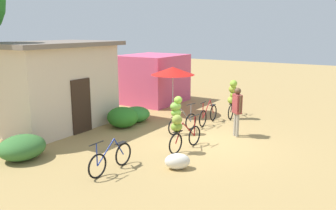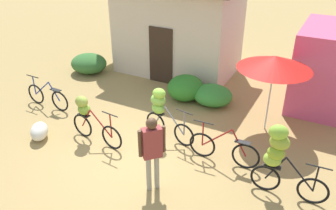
{
  "view_description": "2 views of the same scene",
  "coord_description": "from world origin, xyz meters",
  "px_view_note": "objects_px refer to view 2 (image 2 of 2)",
  "views": [
    {
      "loc": [
        -10.24,
        -4.97,
        3.75
      ],
      "look_at": [
        -0.15,
        1.37,
        1.13
      ],
      "focal_mm": 36.82,
      "sensor_mm": 36.0,
      "label": 1
    },
    {
      "loc": [
        4.04,
        -5.66,
        5.14
      ],
      "look_at": [
        0.33,
        1.35,
        0.89
      ],
      "focal_mm": 36.6,
      "sensor_mm": 36.0,
      "label": 2
    }
  ],
  "objects_px": {
    "bicycle_by_shop": "(223,149)",
    "person_vendor": "(152,147)",
    "bicycle_near_pile": "(89,116)",
    "bicycle_leftmost": "(47,97)",
    "bicycle_center_loaded": "(162,109)",
    "produce_sack": "(39,131)",
    "building_low": "(178,28)",
    "market_umbrella": "(275,62)",
    "bicycle_rightmost": "(280,155)"
  },
  "relations": [
    {
      "from": "bicycle_by_shop",
      "to": "person_vendor",
      "type": "xyz_separation_m",
      "value": [
        -1.02,
        -1.59,
        0.72
      ]
    },
    {
      "from": "bicycle_near_pile",
      "to": "bicycle_by_shop",
      "type": "bearing_deg",
      "value": 11.48
    },
    {
      "from": "bicycle_leftmost",
      "to": "bicycle_near_pile",
      "type": "height_order",
      "value": "bicycle_near_pile"
    },
    {
      "from": "bicycle_center_loaded",
      "to": "bicycle_by_shop",
      "type": "bearing_deg",
      "value": -9.93
    },
    {
      "from": "bicycle_leftmost",
      "to": "produce_sack",
      "type": "relative_size",
      "value": 2.39
    },
    {
      "from": "person_vendor",
      "to": "bicycle_near_pile",
      "type": "bearing_deg",
      "value": 159.82
    },
    {
      "from": "building_low",
      "to": "produce_sack",
      "type": "distance_m",
      "value": 6.35
    },
    {
      "from": "market_umbrella",
      "to": "produce_sack",
      "type": "xyz_separation_m",
      "value": [
        -5.2,
        -3.33,
        -1.75
      ]
    },
    {
      "from": "building_low",
      "to": "person_vendor",
      "type": "height_order",
      "value": "building_low"
    },
    {
      "from": "bicycle_leftmost",
      "to": "bicycle_near_pile",
      "type": "distance_m",
      "value": 2.5
    },
    {
      "from": "building_low",
      "to": "bicycle_center_loaded",
      "type": "xyz_separation_m",
      "value": [
        1.74,
        -4.45,
        -0.84
      ]
    },
    {
      "from": "market_umbrella",
      "to": "bicycle_by_shop",
      "type": "relative_size",
      "value": 1.24
    },
    {
      "from": "bicycle_by_shop",
      "to": "bicycle_rightmost",
      "type": "relative_size",
      "value": 1.04
    },
    {
      "from": "bicycle_leftmost",
      "to": "bicycle_center_loaded",
      "type": "height_order",
      "value": "bicycle_center_loaded"
    },
    {
      "from": "bicycle_by_shop",
      "to": "building_low",
      "type": "bearing_deg",
      "value": 126.91
    },
    {
      "from": "market_umbrella",
      "to": "person_vendor",
      "type": "xyz_separation_m",
      "value": [
        -1.55,
        -3.6,
        -0.88
      ]
    },
    {
      "from": "building_low",
      "to": "bicycle_center_loaded",
      "type": "distance_m",
      "value": 4.85
    },
    {
      "from": "bicycle_leftmost",
      "to": "building_low",
      "type": "bearing_deg",
      "value": 64.84
    },
    {
      "from": "building_low",
      "to": "bicycle_rightmost",
      "type": "relative_size",
      "value": 2.84
    },
    {
      "from": "bicycle_near_pile",
      "to": "bicycle_rightmost",
      "type": "xyz_separation_m",
      "value": [
        4.77,
        0.19,
        0.28
      ]
    },
    {
      "from": "building_low",
      "to": "bicycle_center_loaded",
      "type": "relative_size",
      "value": 3.04
    },
    {
      "from": "bicycle_rightmost",
      "to": "person_vendor",
      "type": "height_order",
      "value": "person_vendor"
    },
    {
      "from": "bicycle_leftmost",
      "to": "bicycle_center_loaded",
      "type": "distance_m",
      "value": 3.96
    },
    {
      "from": "bicycle_rightmost",
      "to": "produce_sack",
      "type": "distance_m",
      "value": 6.11
    },
    {
      "from": "market_umbrella",
      "to": "bicycle_rightmost",
      "type": "relative_size",
      "value": 1.28
    },
    {
      "from": "building_low",
      "to": "bicycle_leftmost",
      "type": "xyz_separation_m",
      "value": [
        -2.19,
        -4.67,
        -1.31
      ]
    },
    {
      "from": "bicycle_near_pile",
      "to": "produce_sack",
      "type": "relative_size",
      "value": 2.42
    },
    {
      "from": "market_umbrella",
      "to": "person_vendor",
      "type": "height_order",
      "value": "market_umbrella"
    },
    {
      "from": "bicycle_leftmost",
      "to": "bicycle_rightmost",
      "type": "distance_m",
      "value": 7.16
    },
    {
      "from": "bicycle_center_loaded",
      "to": "produce_sack",
      "type": "height_order",
      "value": "bicycle_center_loaded"
    },
    {
      "from": "market_umbrella",
      "to": "bicycle_near_pile",
      "type": "height_order",
      "value": "market_umbrella"
    },
    {
      "from": "produce_sack",
      "to": "market_umbrella",
      "type": "bearing_deg",
      "value": 32.59
    },
    {
      "from": "bicycle_leftmost",
      "to": "bicycle_rightmost",
      "type": "height_order",
      "value": "bicycle_rightmost"
    },
    {
      "from": "person_vendor",
      "to": "produce_sack",
      "type": "bearing_deg",
      "value": 175.74
    },
    {
      "from": "person_vendor",
      "to": "market_umbrella",
      "type": "bearing_deg",
      "value": 66.72
    },
    {
      "from": "market_umbrella",
      "to": "produce_sack",
      "type": "distance_m",
      "value": 6.42
    },
    {
      "from": "bicycle_center_loaded",
      "to": "bicycle_rightmost",
      "type": "distance_m",
      "value": 3.29
    },
    {
      "from": "building_low",
      "to": "produce_sack",
      "type": "xyz_separation_m",
      "value": [
        -1.09,
        -6.09,
        -1.45
      ]
    },
    {
      "from": "building_low",
      "to": "bicycle_rightmost",
      "type": "distance_m",
      "value": 7.25
    },
    {
      "from": "bicycle_rightmost",
      "to": "person_vendor",
      "type": "xyz_separation_m",
      "value": [
        -2.35,
        -1.08,
        0.11
      ]
    },
    {
      "from": "building_low",
      "to": "bicycle_rightmost",
      "type": "xyz_separation_m",
      "value": [
        4.92,
        -5.28,
        -0.69
      ]
    },
    {
      "from": "building_low",
      "to": "bicycle_near_pile",
      "type": "relative_size",
      "value": 2.81
    },
    {
      "from": "bicycle_leftmost",
      "to": "produce_sack",
      "type": "bearing_deg",
      "value": -52.23
    },
    {
      "from": "market_umbrella",
      "to": "bicycle_rightmost",
      "type": "distance_m",
      "value": 2.82
    },
    {
      "from": "bicycle_near_pile",
      "to": "person_vendor",
      "type": "relative_size",
      "value": 0.96
    },
    {
      "from": "market_umbrella",
      "to": "bicycle_leftmost",
      "type": "xyz_separation_m",
      "value": [
        -6.31,
        -1.9,
        -1.62
      ]
    },
    {
      "from": "bicycle_leftmost",
      "to": "bicycle_by_shop",
      "type": "xyz_separation_m",
      "value": [
        5.78,
        -0.11,
        0.01
      ]
    },
    {
      "from": "bicycle_center_loaded",
      "to": "bicycle_near_pile",
      "type": "bearing_deg",
      "value": -147.28
    },
    {
      "from": "bicycle_near_pile",
      "to": "bicycle_by_shop",
      "type": "height_order",
      "value": "bicycle_near_pile"
    },
    {
      "from": "building_low",
      "to": "bicycle_center_loaded",
      "type": "bearing_deg",
      "value": -68.69
    }
  ]
}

